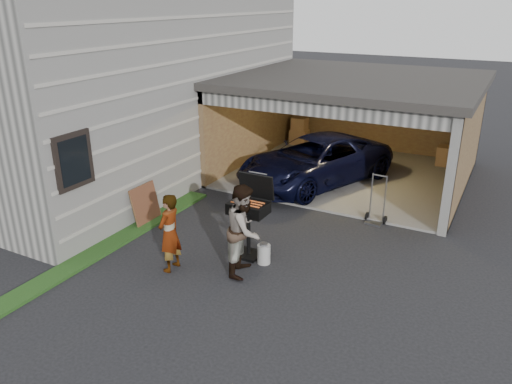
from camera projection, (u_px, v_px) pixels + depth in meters
ground at (208, 264)px, 9.91m from camera, size 80.00×80.00×0.00m
house at (109, 76)px, 14.83m from camera, size 7.00×11.00×5.50m
groundcover_strip at (87, 258)px, 10.07m from camera, size 0.50×8.00×0.06m
garage at (356, 111)px, 14.48m from camera, size 6.80×6.30×2.90m
minivan at (315, 163)px, 13.87m from camera, size 3.78×5.15×1.30m
woman at (170, 233)px, 9.44m from camera, size 0.39×0.58×1.56m
man at (244, 230)px, 9.30m from camera, size 0.85×0.99×1.78m
bbq_grill at (249, 210)px, 9.89m from camera, size 0.75×0.66×1.68m
propane_tank at (264, 254)px, 9.87m from camera, size 0.28×0.28×0.39m
plywood_panel at (146, 204)px, 11.57m from camera, size 0.23×0.83×0.91m
hand_truck at (376, 214)px, 11.64m from camera, size 0.50×0.38×1.19m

